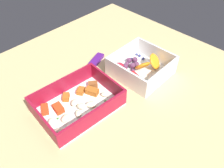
{
  "coord_description": "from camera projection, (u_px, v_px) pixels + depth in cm",
  "views": [
    {
      "loc": [
        -34.88,
        -32.77,
        49.05
      ],
      "look_at": [
        -1.3,
        -0.09,
        4.0
      ],
      "focal_mm": 36.3,
      "sensor_mm": 36.0,
      "label": 1
    }
  ],
  "objects": [
    {
      "name": "table_surface",
      "position": [
        115.0,
        89.0,
        0.68
      ],
      "size": [
        80.0,
        80.0,
        2.0
      ],
      "primitive_type": "cube",
      "color": "tan",
      "rests_on": "ground"
    },
    {
      "name": "pasta_container",
      "position": [
        78.0,
        104.0,
        0.6
      ],
      "size": [
        22.22,
        16.73,
        5.56
      ],
      "rotation": [
        0.0,
        0.0,
        -0.08
      ],
      "color": "white",
      "rests_on": "table_surface"
    },
    {
      "name": "candy_bar",
      "position": [
        96.0,
        60.0,
        0.75
      ],
      "size": [
        7.4,
        4.57,
        1.2
      ],
      "primitive_type": "cube",
      "rotation": [
        0.0,
        0.0,
        0.34
      ],
      "color": "#51197A",
      "rests_on": "table_surface"
    },
    {
      "name": "fruit_bowl",
      "position": [
        140.0,
        68.0,
        0.7
      ],
      "size": [
        16.1,
        15.98,
        6.15
      ],
      "rotation": [
        0.0,
        0.0,
        0.01
      ],
      "color": "white",
      "rests_on": "table_surface"
    }
  ]
}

